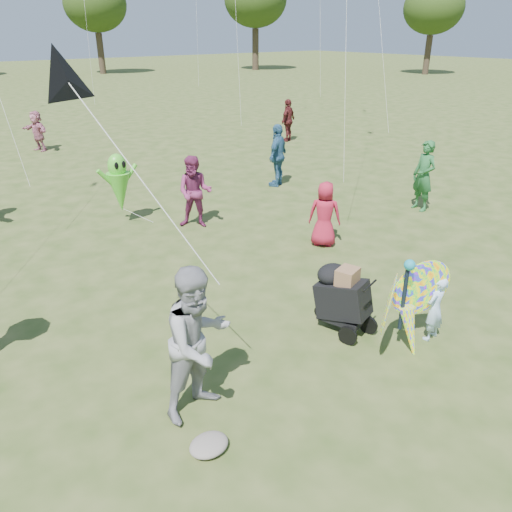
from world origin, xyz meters
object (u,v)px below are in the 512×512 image
(adult_man, at_px, (199,342))
(crowd_f, at_px, (424,176))
(jogging_stroller, at_px, (341,294))
(crowd_a, at_px, (325,214))
(alien_kite, at_px, (119,185))
(crowd_h, at_px, (288,120))
(crowd_e, at_px, (195,192))
(child_girl, at_px, (435,309))
(crowd_c, at_px, (278,155))
(butterfly_kite, at_px, (407,307))
(crowd_j, at_px, (37,131))

(adult_man, height_order, crowd_f, adult_man)
(jogging_stroller, bearing_deg, crowd_f, 7.53)
(crowd_a, bearing_deg, alien_kite, -3.42)
(crowd_h, bearing_deg, alien_kite, 5.60)
(crowd_e, bearing_deg, adult_man, -78.44)
(crowd_a, height_order, crowd_h, crowd_h)
(child_girl, relative_size, crowd_c, 0.57)
(child_girl, relative_size, crowd_a, 0.74)
(crowd_e, height_order, alien_kite, alien_kite)
(jogging_stroller, relative_size, butterfly_kite, 0.64)
(child_girl, bearing_deg, crowd_c, -118.32)
(jogging_stroller, bearing_deg, butterfly_kite, -90.58)
(crowd_h, relative_size, butterfly_kite, 1.00)
(crowd_a, bearing_deg, child_girl, 120.46)
(child_girl, height_order, crowd_e, crowd_e)
(crowd_j, bearing_deg, crowd_c, 7.44)
(alien_kite, bearing_deg, crowd_j, 84.01)
(crowd_e, relative_size, jogging_stroller, 1.54)
(crowd_f, height_order, jogging_stroller, crowd_f)
(adult_man, height_order, crowd_a, adult_man)
(crowd_h, relative_size, jogging_stroller, 1.56)
(crowd_a, distance_m, butterfly_kite, 4.06)
(crowd_f, bearing_deg, butterfly_kite, -46.61)
(adult_man, height_order, crowd_e, adult_man)
(adult_man, bearing_deg, crowd_h, 35.57)
(crowd_h, xyz_separation_m, crowd_j, (-8.83, 4.77, -0.10))
(crowd_j, distance_m, alien_kite, 9.64)
(jogging_stroller, bearing_deg, adult_man, 167.71)
(jogging_stroller, bearing_deg, crowd_a, 32.40)
(child_girl, bearing_deg, adult_man, -17.58)
(adult_man, bearing_deg, jogging_stroller, -4.81)
(crowd_j, bearing_deg, crowd_f, 6.40)
(child_girl, relative_size, crowd_f, 0.58)
(crowd_c, bearing_deg, crowd_h, -161.43)
(butterfly_kite, height_order, alien_kite, alien_kite)
(adult_man, distance_m, jogging_stroller, 2.76)
(crowd_e, distance_m, crowd_f, 5.94)
(adult_man, relative_size, alien_kite, 1.13)
(crowd_j, height_order, alien_kite, alien_kite)
(child_girl, bearing_deg, jogging_stroller, -54.26)
(crowd_f, bearing_deg, crowd_h, 170.94)
(adult_man, height_order, alien_kite, adult_man)
(adult_man, relative_size, crowd_j, 1.28)
(adult_man, bearing_deg, crowd_e, 49.42)
(crowd_e, height_order, crowd_h, crowd_h)
(crowd_f, distance_m, crowd_h, 9.35)
(child_girl, xyz_separation_m, butterfly_kite, (-0.61, 0.09, 0.20))
(child_girl, distance_m, crowd_a, 3.89)
(child_girl, distance_m, adult_man, 3.76)
(adult_man, xyz_separation_m, crowd_c, (7.24, 6.85, -0.06))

